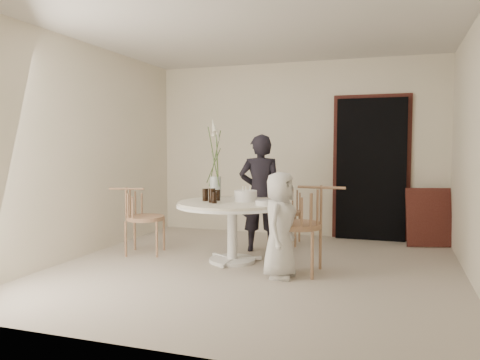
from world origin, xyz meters
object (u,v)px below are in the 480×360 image
(birthday_cake, at_px, (246,196))
(flower_vase, at_px, (215,170))
(table, at_px, (232,211))
(girl, at_px, (260,193))
(chair_left, at_px, (136,211))
(chair_right, at_px, (309,216))
(boy, at_px, (280,225))
(chair_far, at_px, (286,206))

(birthday_cake, bearing_deg, flower_vase, 150.07)
(table, bearing_deg, birthday_cake, 31.60)
(girl, distance_m, birthday_cake, 0.60)
(chair_left, distance_m, flower_vase, 1.16)
(chair_right, bearing_deg, flower_vase, -112.59)
(boy, distance_m, flower_vase, 1.46)
(chair_far, distance_m, boy, 1.87)
(girl, height_order, flower_vase, flower_vase)
(chair_far, distance_m, chair_left, 2.14)
(flower_vase, bearing_deg, chair_far, 53.97)
(chair_far, height_order, chair_left, chair_left)
(flower_vase, bearing_deg, chair_left, -159.94)
(flower_vase, bearing_deg, table, -46.08)
(table, xyz_separation_m, chair_left, (-1.33, 0.02, -0.06))
(chair_right, distance_m, flower_vase, 1.53)
(birthday_cake, height_order, flower_vase, flower_vase)
(chair_right, distance_m, boy, 0.37)
(chair_left, height_order, flower_vase, flower_vase)
(chair_right, bearing_deg, birthday_cake, -109.05)
(chair_far, relative_size, chair_right, 0.85)
(chair_left, distance_m, girl, 1.64)
(chair_right, height_order, birthday_cake, chair_right)
(chair_right, bearing_deg, girl, -136.38)
(flower_vase, bearing_deg, birthday_cake, -29.93)
(girl, bearing_deg, table, 63.69)
(chair_left, height_order, girl, girl)
(chair_far, xyz_separation_m, girl, (-0.19, -0.67, 0.24))
(chair_right, relative_size, girl, 0.63)
(chair_left, height_order, boy, boy)
(chair_right, relative_size, boy, 0.87)
(boy, bearing_deg, flower_vase, 54.42)
(chair_far, xyz_separation_m, flower_vase, (-0.71, -0.98, 0.56))
(girl, relative_size, boy, 1.38)
(chair_left, distance_m, birthday_cake, 1.50)
(chair_far, bearing_deg, boy, -81.96)
(table, height_order, chair_left, chair_left)
(chair_far, distance_m, flower_vase, 1.33)
(chair_right, relative_size, chair_left, 1.13)
(birthday_cake, distance_m, flower_vase, 0.65)
(chair_far, height_order, birthday_cake, birthday_cake)
(birthday_cake, bearing_deg, boy, -45.19)
(chair_left, xyz_separation_m, boy, (2.03, -0.50, 0.00))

